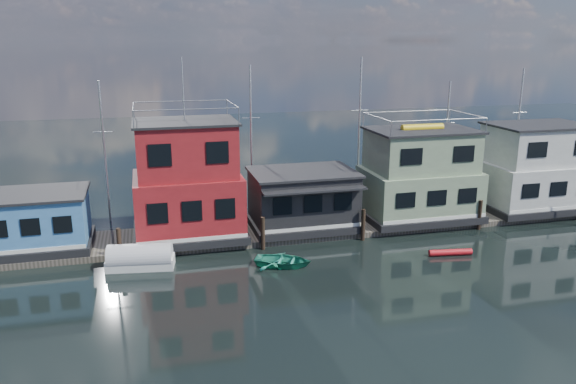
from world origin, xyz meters
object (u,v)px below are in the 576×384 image
object	(u,v)px
dinghy_teal	(283,261)
red_kayak	(450,252)
houseboat_green	(419,176)
houseboat_blue	(38,221)
houseboat_dark	(303,199)
houseboat_white	(535,169)
tarp_runabout	(140,259)
houseboat_red	(188,183)

from	to	relation	value
dinghy_teal	red_kayak	distance (m)	10.82
houseboat_green	dinghy_teal	xyz separation A→B (m)	(-11.92, -5.92, -3.19)
houseboat_blue	houseboat_dark	distance (m)	17.50
houseboat_white	tarp_runabout	size ratio (longest dim) A/B	2.03
houseboat_red	dinghy_teal	size ratio (longest dim) A/B	3.43
houseboat_dark	tarp_runabout	size ratio (longest dim) A/B	1.79
dinghy_teal	red_kayak	size ratio (longest dim) A/B	1.24
houseboat_blue	houseboat_red	bearing A→B (deg)	0.00
houseboat_green	dinghy_teal	world-z (taller)	houseboat_green
dinghy_teal	tarp_runabout	distance (m)	8.59
houseboat_blue	houseboat_white	world-z (taller)	houseboat_white
houseboat_blue	houseboat_dark	world-z (taller)	houseboat_dark
houseboat_red	red_kayak	world-z (taller)	houseboat_red
houseboat_green	red_kayak	bearing A→B (deg)	-99.44
houseboat_blue	houseboat_red	world-z (taller)	houseboat_red
houseboat_dark	tarp_runabout	bearing A→B (deg)	-160.41
dinghy_teal	tarp_runabout	bearing A→B (deg)	102.52
houseboat_dark	dinghy_teal	xyz separation A→B (m)	(-2.92, -5.90, -2.06)
dinghy_teal	houseboat_white	bearing A→B (deg)	-49.70
houseboat_white	tarp_runabout	xyz separation A→B (m)	(-30.30, -4.04, -2.94)
houseboat_dark	tarp_runabout	world-z (taller)	houseboat_dark
houseboat_green	tarp_runabout	world-z (taller)	houseboat_green
houseboat_blue	tarp_runabout	bearing A→B (deg)	-33.07
houseboat_red	houseboat_dark	xyz separation A→B (m)	(8.00, -0.02, -1.69)
red_kayak	dinghy_teal	bearing A→B (deg)	-176.70
dinghy_teal	red_kayak	xyz separation A→B (m)	(10.77, -0.96, -0.15)
dinghy_teal	tarp_runabout	xyz separation A→B (m)	(-8.38, 1.88, 0.24)
houseboat_dark	houseboat_blue	bearing A→B (deg)	179.94
houseboat_dark	dinghy_teal	distance (m)	6.90
houseboat_green	houseboat_white	size ratio (longest dim) A/B	1.00
houseboat_red	houseboat_white	world-z (taller)	houseboat_red
tarp_runabout	houseboat_white	bearing A→B (deg)	15.86
dinghy_teal	red_kayak	bearing A→B (deg)	-69.91
houseboat_blue	houseboat_dark	xyz separation A→B (m)	(17.50, -0.02, 0.21)
houseboat_dark	houseboat_green	size ratio (longest dim) A/B	0.88
houseboat_red	houseboat_green	xyz separation A→B (m)	(17.00, 0.00, -0.55)
houseboat_blue	houseboat_red	xyz separation A→B (m)	(9.50, 0.00, 1.90)
houseboat_dark	red_kayak	distance (m)	10.66
houseboat_red	dinghy_teal	bearing A→B (deg)	-49.36
houseboat_red	houseboat_green	bearing A→B (deg)	0.00
houseboat_red	houseboat_dark	world-z (taller)	houseboat_red
dinghy_teal	houseboat_dark	bearing A→B (deg)	-1.11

